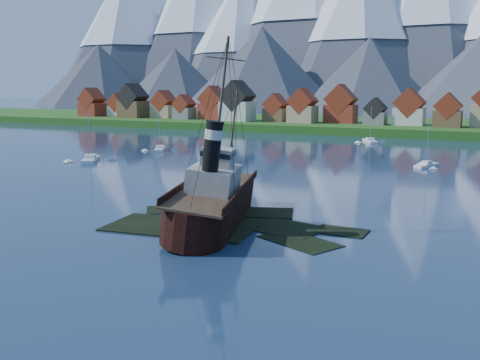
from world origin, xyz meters
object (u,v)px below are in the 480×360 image
at_px(sailboat_a, 91,160).
at_px(sailboat_e, 370,141).
at_px(tugboat_wreck, 217,198).
at_px(sailboat_f, 427,166).
at_px(sailboat_c, 160,150).

xyz_separation_m(sailboat_a, sailboat_e, (47.92, 73.22, -0.03)).
bearing_deg(sailboat_a, sailboat_e, 23.91).
relative_size(tugboat_wreck, sailboat_e, 2.56).
bearing_deg(sailboat_a, tugboat_wreck, -66.80).
bearing_deg(sailboat_a, sailboat_f, -13.26).
distance_m(tugboat_wreck, sailboat_e, 109.70).
xyz_separation_m(tugboat_wreck, sailboat_e, (-6.02, 109.50, -2.76)).
relative_size(sailboat_a, sailboat_f, 1.17).
bearing_deg(sailboat_c, sailboat_f, -29.07).
height_order(sailboat_c, sailboat_f, sailboat_c).
xyz_separation_m(sailboat_e, sailboat_f, (23.33, -47.82, 0.00)).
xyz_separation_m(sailboat_c, sailboat_e, (46.00, 48.16, -0.01)).
relative_size(sailboat_a, sailboat_c, 1.10).
xyz_separation_m(sailboat_a, sailboat_c, (1.93, 25.06, -0.02)).
height_order(sailboat_a, sailboat_c, sailboat_a).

